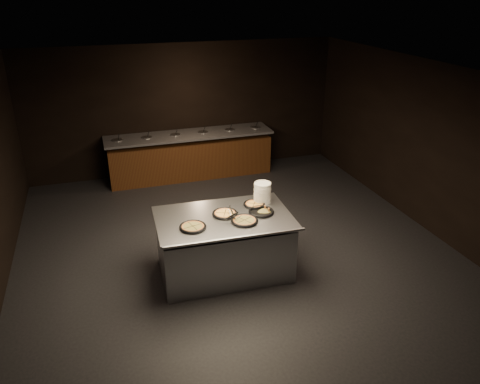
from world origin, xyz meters
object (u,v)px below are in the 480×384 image
(pan_cheese_whole, at_px, (225,213))
(plate_stack, at_px, (262,193))
(pan_veggie_whole, at_px, (193,227))
(serving_counter, at_px, (224,246))

(pan_cheese_whole, bearing_deg, plate_stack, 20.17)
(pan_veggie_whole, relative_size, pan_cheese_whole, 1.01)
(serving_counter, distance_m, plate_stack, 1.01)
(plate_stack, distance_m, pan_cheese_whole, 0.73)
(plate_stack, bearing_deg, serving_counter, -156.77)
(plate_stack, distance_m, pan_veggie_whole, 1.32)
(serving_counter, distance_m, pan_veggie_whole, 0.75)
(plate_stack, bearing_deg, pan_cheese_whole, -159.83)
(pan_cheese_whole, bearing_deg, pan_veggie_whole, -154.83)
(serving_counter, height_order, pan_veggie_whole, pan_veggie_whole)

